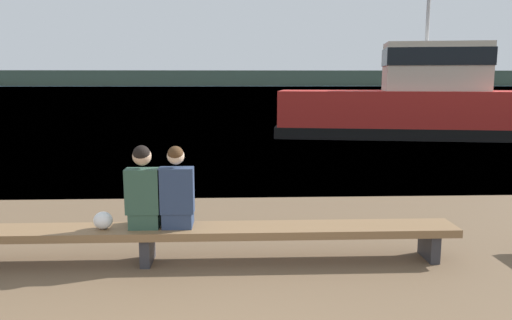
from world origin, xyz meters
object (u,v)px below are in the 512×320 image
(person_left, at_px, (144,192))
(person_right, at_px, (177,193))
(bench_main, at_px, (147,234))
(shopping_bag, at_px, (103,220))
(tugboat_red, at_px, (422,107))

(person_left, distance_m, person_right, 0.40)
(person_left, bearing_deg, bench_main, -18.12)
(shopping_bag, xyz_separation_m, tugboat_red, (8.94, 13.40, 0.61))
(person_right, bearing_deg, person_left, -179.78)
(person_right, bearing_deg, bench_main, -178.60)
(bench_main, height_order, tugboat_red, tugboat_red)
(person_left, xyz_separation_m, shopping_bag, (-0.50, -0.03, -0.35))
(bench_main, xyz_separation_m, shopping_bag, (-0.52, -0.03, 0.18))
(person_left, xyz_separation_m, person_right, (0.40, 0.00, -0.02))
(person_left, xyz_separation_m, tugboat_red, (8.44, 13.36, 0.26))
(person_right, bearing_deg, tugboat_red, 58.98)
(person_left, distance_m, shopping_bag, 0.61)
(tugboat_red, bearing_deg, person_right, 158.87)
(person_left, relative_size, person_right, 1.01)
(bench_main, relative_size, tugboat_red, 0.67)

